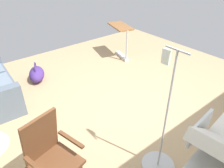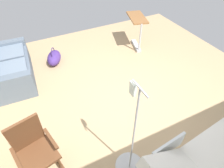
% 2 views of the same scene
% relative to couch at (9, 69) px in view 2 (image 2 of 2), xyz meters
% --- Properties ---
extents(ground_plane, '(6.58, 6.58, 0.00)m').
position_rel_couch_xyz_m(ground_plane, '(-1.73, -2.03, -0.31)').
color(ground_plane, tan).
extents(couch, '(1.64, 0.93, 0.85)m').
position_rel_couch_xyz_m(couch, '(0.00, 0.00, 0.00)').
color(couch, slate).
rests_on(couch, ground).
extents(rocking_chair, '(0.85, 0.64, 1.05)m').
position_rel_couch_xyz_m(rocking_chair, '(-2.39, -0.19, 0.20)').
color(rocking_chair, brown).
rests_on(rocking_chair, ground).
extents(overbed_table, '(0.88, 0.60, 0.84)m').
position_rel_couch_xyz_m(overbed_table, '(-0.01, -3.32, 0.23)').
color(overbed_table, '#B2B5BA').
rests_on(overbed_table, ground).
extents(duffel_bag, '(0.64, 0.53, 0.43)m').
position_rel_couch_xyz_m(duffel_bag, '(0.21, -1.03, -0.15)').
color(duffel_bag, '#472D7A').
rests_on(duffel_bag, ground).
extents(iv_pole, '(0.44, 0.44, 1.69)m').
position_rel_couch_xyz_m(iv_pole, '(-2.98, -1.38, -0.06)').
color(iv_pole, '#B2B5BA').
rests_on(iv_pole, ground).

